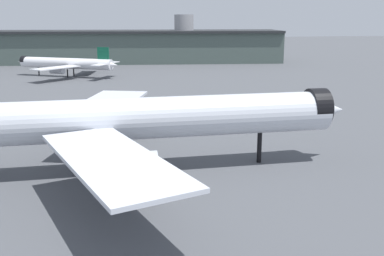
# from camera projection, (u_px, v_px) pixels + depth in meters

# --- Properties ---
(ground) EXTENTS (900.00, 900.00, 0.00)m
(ground) POSITION_uv_depth(u_px,v_px,m) (117.00, 169.00, 70.90)
(ground) COLOR #4C4F54
(airliner_near_gate) EXTENTS (69.19, 63.30, 18.62)m
(airliner_near_gate) POSITION_uv_depth(u_px,v_px,m) (136.00, 120.00, 68.24)
(airliner_near_gate) COLOR silver
(airliner_near_gate) RESTS_ON ground
(airliner_far_taxiway) EXTENTS (42.26, 38.08, 12.14)m
(airliner_far_taxiway) POSITION_uv_depth(u_px,v_px,m) (66.00, 63.00, 177.58)
(airliner_far_taxiway) COLOR white
(airliner_far_taxiway) RESTS_ON ground
(terminal_building) EXTENTS (245.87, 53.56, 24.58)m
(terminal_building) POSITION_uv_depth(u_px,v_px,m) (49.00, 47.00, 231.04)
(terminal_building) COLOR #475651
(terminal_building) RESTS_ON ground
(traffic_cone_near_nose) EXTENTS (0.53, 0.53, 0.66)m
(traffic_cone_near_nose) POSITION_uv_depth(u_px,v_px,m) (75.00, 118.00, 104.52)
(traffic_cone_near_nose) COLOR #F2600C
(traffic_cone_near_nose) RESTS_ON ground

